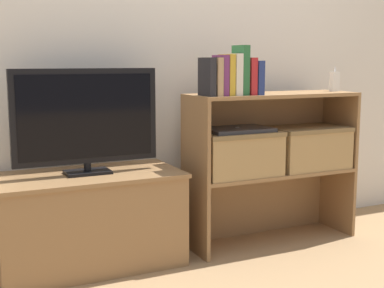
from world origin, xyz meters
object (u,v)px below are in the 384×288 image
Objects in this scene: laptop at (237,129)px; tv at (86,118)px; book_navy at (254,78)px; book_ivory at (233,74)px; book_plum at (220,75)px; storage_basket_left at (237,151)px; book_forest at (241,70)px; tv_stand at (89,220)px; book_charcoal at (207,77)px; book_crimson at (248,76)px; baby_monitor at (334,81)px; storage_basket_right at (307,145)px; book_mustard at (227,75)px; book_tan at (214,77)px.

tv is at bearing 174.53° from laptop.
book_ivory is at bearing 180.00° from book_navy.
book_plum is 0.46× the size of storage_basket_left.
book_forest is at bearing 180.00° from book_navy.
tv_stand is 0.94m from book_charcoal.
tv_stand is 0.99m from book_plum.
laptop is (-0.03, 0.05, -0.29)m from book_crimson.
book_plum is at bearing -10.41° from tv_stand.
book_charcoal is at bearing -11.58° from tv.
baby_monitor is 0.42m from storage_basket_right.
baby_monitor is (0.59, 0.06, -0.03)m from book_navy.
book_navy is at bearing -31.54° from laptop.
baby_monitor reaches higher than storage_basket_right.
book_charcoal is at bearing -11.73° from tv_stand.
tv is at bearing -90.00° from tv_stand.
tv_stand is 6.36× the size of baby_monitor.
tv_stand is at bearing 90.00° from tv.
book_navy is at bearing 0.00° from book_crimson.
storage_basket_left is (0.09, 0.05, -0.42)m from book_mustard.
book_tan is 0.43× the size of storage_basket_right.
book_plum is at bearing 180.00° from book_ivory.
book_ivory is at bearing -175.08° from storage_basket_right.
laptop is at bearing 76.35° from book_forest.
book_navy is (0.09, -0.00, -0.04)m from book_forest.
book_plum reaches higher than book_charcoal.
book_charcoal is at bearing -176.06° from baby_monitor.
book_charcoal is 0.36m from laptop.
book_tan reaches higher than storage_basket_left.
book_forest is at bearing -8.87° from tv_stand.
laptop is (-0.47, 0.00, 0.12)m from storage_basket_right.
storage_basket_left is (-0.03, 0.05, -0.41)m from book_crimson.
book_forest is 0.66m from storage_basket_right.
book_mustard is at bearing -9.77° from tv.
tv is 0.84m from book_forest.
book_crimson is 0.43× the size of storage_basket_right.
book_plum is 1.44× the size of baby_monitor.
book_crimson is (0.09, 0.00, -0.01)m from book_ivory.
book_crimson is 1.09× the size of book_navy.
book_tan is at bearing 0.00° from book_charcoal.
storage_basket_right is (0.40, 0.05, -0.40)m from book_navy.
book_tan is 0.16m from book_forest.
tv_stand is 1.28× the size of tv.
book_charcoal is 0.90× the size of book_ivory.
book_forest reaches higher than book_mustard.
storage_basket_left is (0.81, -0.08, -0.21)m from tv.
tv is 0.64m from book_charcoal.
tv is 3.45× the size of book_plum.
tv is at bearing 174.53° from storage_basket_left.
baby_monitor is (0.84, 0.06, -0.04)m from book_tan.
tv_stand is 3.56× the size of book_forest.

